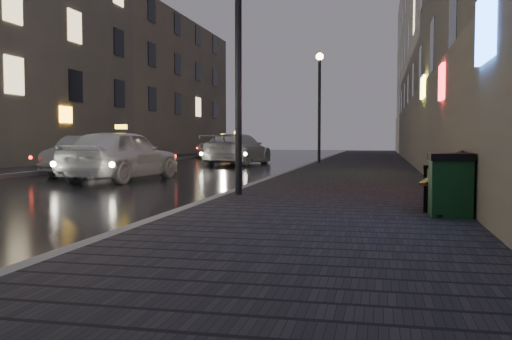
# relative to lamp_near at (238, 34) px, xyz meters

# --- Properties ---
(sidewalk) EXTENTS (4.60, 58.00, 0.15)m
(sidewalk) POSITION_rel_lamp_near_xyz_m (2.05, 15.00, -3.41)
(sidewalk) COLOR black
(sidewalk) RESTS_ON ground
(curb) EXTENTS (0.20, 58.00, 0.15)m
(curb) POSITION_rel_lamp_near_xyz_m (-0.35, 15.00, -3.41)
(curb) COLOR slate
(curb) RESTS_ON ground
(sidewalk_far) EXTENTS (2.40, 58.00, 0.15)m
(sidewalk_far) POSITION_rel_lamp_near_xyz_m (-10.55, 15.00, -3.41)
(sidewalk_far) COLOR black
(sidewalk_far) RESTS_ON ground
(curb_far) EXTENTS (0.20, 58.00, 0.15)m
(curb_far) POSITION_rel_lamp_near_xyz_m (-9.25, 15.00, -3.41)
(curb_far) COLOR slate
(curb_far) RESTS_ON ground
(building_near) EXTENTS (1.80, 50.00, 13.00)m
(building_near) POSITION_rel_lamp_near_xyz_m (5.25, 19.00, 3.01)
(building_near) COLOR #605B54
(building_near) RESTS_ON ground
(building_far_b) EXTENTS (6.00, 16.00, 14.00)m
(building_far_b) POSITION_rel_lamp_near_xyz_m (-15.35, 14.00, 3.51)
(building_far_b) COLOR #6B6051
(building_far_b) RESTS_ON ground
(building_far_c) EXTENTS (6.00, 22.00, 11.00)m
(building_far_c) POSITION_rel_lamp_near_xyz_m (-15.35, 33.00, 2.01)
(building_far_c) COLOR #6B6051
(building_far_c) RESTS_ON ground
(lamp_near) EXTENTS (0.36, 0.36, 5.28)m
(lamp_near) POSITION_rel_lamp_near_xyz_m (0.00, 0.00, 0.00)
(lamp_near) COLOR black
(lamp_near) RESTS_ON sidewalk
(lamp_far) EXTENTS (0.36, 0.36, 5.28)m
(lamp_far) POSITION_rel_lamp_near_xyz_m (0.00, 16.00, 0.00)
(lamp_far) COLOR black
(lamp_far) RESTS_ON sidewalk
(bench) EXTENTS (1.00, 2.01, 0.98)m
(bench) POSITION_rel_lamp_near_xyz_m (4.07, -1.47, -2.85)
(bench) COLOR black
(bench) RESTS_ON sidewalk
(trash_bin) EXTENTS (0.64, 0.64, 0.96)m
(trash_bin) POSITION_rel_lamp_near_xyz_m (3.94, -2.64, -2.85)
(trash_bin) COLOR black
(trash_bin) RESTS_ON sidewalk
(taxi_near) EXTENTS (2.45, 4.95, 1.62)m
(taxi_near) POSITION_rel_lamp_near_xyz_m (-5.05, 4.99, -2.68)
(taxi_near) COLOR white
(taxi_near) RESTS_ON ground
(car_left_mid) EXTENTS (1.99, 4.47, 1.43)m
(car_left_mid) POSITION_rel_lamp_near_xyz_m (-7.64, 7.37, -2.78)
(car_left_mid) COLOR gray
(car_left_mid) RESTS_ON ground
(taxi_mid) EXTENTS (2.78, 5.57, 1.55)m
(taxi_mid) POSITION_rel_lamp_near_xyz_m (-4.12, 16.21, -2.71)
(taxi_mid) COLOR silver
(taxi_mid) RESTS_ON ground
(taxi_far) EXTENTS (2.62, 5.46, 1.50)m
(taxi_far) POSITION_rel_lamp_near_xyz_m (-7.71, 26.44, -2.74)
(taxi_far) COLOR silver
(taxi_far) RESTS_ON ground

